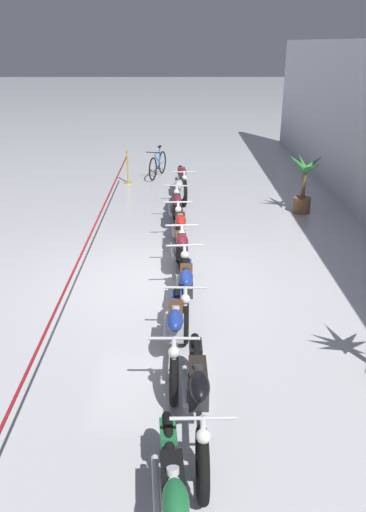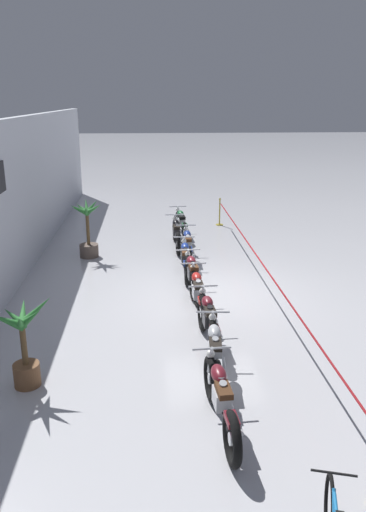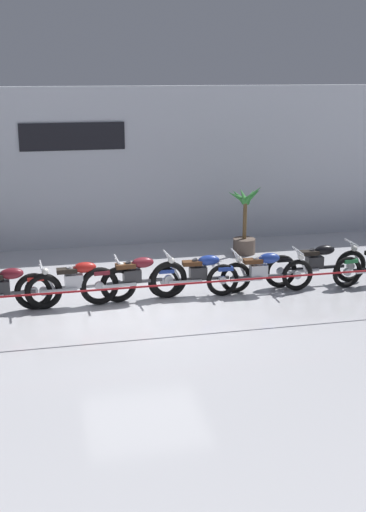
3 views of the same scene
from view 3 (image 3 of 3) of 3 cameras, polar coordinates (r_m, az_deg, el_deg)
name	(u,v)px [view 3 (image 3 of 3)]	position (r m, az deg, el deg)	size (l,w,h in m)	color
ground_plane	(143,310)	(12.86, -3.60, -4.83)	(120.00, 120.00, 0.00)	silver
back_wall	(111,168)	(17.27, -6.41, 7.81)	(28.00, 0.29, 4.20)	silver
motorcycle_maroon_2	(4,290)	(13.04, -15.65, -2.95)	(2.28, 0.62, 0.95)	black
motorcycle_red_3	(77,284)	(13.10, -9.41, -2.43)	(2.46, 0.62, 0.96)	black
motorcycle_maroon_4	(135,279)	(13.21, -4.30, -2.03)	(2.25, 0.62, 0.98)	black
motorcycle_blue_5	(201,274)	(13.54, 1.59, -1.64)	(2.23, 0.62, 0.92)	black
motorcycle_blue_6	(261,272)	(13.75, 6.96, -1.45)	(2.37, 0.62, 0.93)	black
motorcycle_black_7	(317,264)	(14.48, 11.80, -0.72)	(2.41, 0.62, 0.95)	black
potted_palm_left_of_row	(245,223)	(16.58, 5.52, 2.91)	(1.00, 0.99, 1.80)	brown
stanchion_far_left	(64,299)	(11.44, -10.53, -3.74)	(13.83, 0.28, 1.05)	gold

